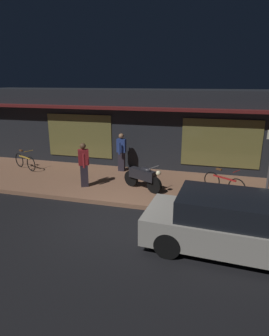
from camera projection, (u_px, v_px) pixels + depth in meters
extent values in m
plane|color=black|center=(107.00, 220.00, 8.61)|extent=(60.00, 60.00, 0.00)
cube|color=#8C6047|center=(134.00, 185.00, 11.35)|extent=(18.00, 4.00, 0.15)
cube|color=black|center=(152.00, 128.00, 13.99)|extent=(18.00, 2.80, 3.60)
cube|color=brown|center=(79.00, 136.00, 13.57)|extent=(3.20, 0.04, 2.00)
cube|color=brown|center=(221.00, 143.00, 11.96)|extent=(3.20, 0.04, 2.00)
cube|color=#591919|center=(145.00, 109.00, 12.16)|extent=(16.20, 0.50, 0.12)
cylinder|color=black|center=(131.00, 178.00, 10.93)|extent=(0.59, 0.38, 0.60)
cylinder|color=black|center=(154.00, 185.00, 10.22)|extent=(0.59, 0.38, 0.60)
cube|color=black|center=(142.00, 174.00, 10.49)|extent=(1.11, 0.74, 0.36)
ellipsoid|color=black|center=(146.00, 170.00, 10.34)|extent=(0.50, 0.41, 0.20)
sphere|color=#F9EDB7|center=(158.00, 173.00, 9.98)|extent=(0.18, 0.18, 0.18)
cylinder|color=gray|center=(154.00, 167.00, 10.05)|extent=(0.27, 0.51, 0.03)
torus|color=black|center=(212.00, 180.00, 10.60)|extent=(0.58, 0.39, 0.66)
torus|color=black|center=(237.00, 188.00, 9.89)|extent=(0.58, 0.39, 0.66)
cube|color=#A51E1E|center=(224.00, 178.00, 10.18)|extent=(0.78, 0.52, 0.06)
cube|color=brown|center=(219.00, 169.00, 10.28)|extent=(0.21, 0.18, 0.06)
cylinder|color=#A51E1E|center=(236.00, 171.00, 9.78)|extent=(0.25, 0.37, 0.02)
torus|color=black|center=(19.00, 160.00, 13.32)|extent=(0.61, 0.32, 0.66)
torus|color=black|center=(31.00, 164.00, 12.70)|extent=(0.61, 0.32, 0.66)
cube|color=#B78C2D|center=(25.00, 157.00, 12.94)|extent=(0.83, 0.42, 0.06)
cube|color=brown|center=(21.00, 151.00, 13.02)|extent=(0.22, 0.16, 0.06)
cylinder|color=#B78C2D|center=(29.00, 151.00, 12.58)|extent=(0.20, 0.39, 0.02)
cube|color=#28232D|center=(84.00, 176.00, 10.85)|extent=(0.34, 0.31, 0.85)
cube|color=maroon|center=(83.00, 157.00, 10.64)|extent=(0.44, 0.37, 0.58)
sphere|color=brown|center=(83.00, 146.00, 10.51)|extent=(0.22, 0.22, 0.22)
cylinder|color=maroon|center=(83.00, 157.00, 10.90)|extent=(0.12, 0.12, 0.52)
cylinder|color=maroon|center=(84.00, 161.00, 10.41)|extent=(0.12, 0.12, 0.52)
cube|color=#28232D|center=(122.00, 161.00, 12.74)|extent=(0.28, 0.20, 0.85)
cube|color=navy|center=(121.00, 146.00, 12.53)|extent=(0.38, 0.23, 0.58)
sphere|color=#8C6647|center=(121.00, 136.00, 12.41)|extent=(0.22, 0.22, 0.22)
cylinder|color=navy|center=(119.00, 148.00, 12.31)|extent=(0.09, 0.09, 0.52)
cylinder|color=navy|center=(123.00, 146.00, 12.79)|extent=(0.09, 0.09, 0.52)
cylinder|color=black|center=(180.00, 216.00, 8.16)|extent=(0.65, 0.26, 0.64)
cylinder|color=black|center=(168.00, 245.00, 6.75)|extent=(0.65, 0.26, 0.64)
cube|color=#9E998E|center=(230.00, 230.00, 6.97)|extent=(4.20, 2.01, 0.68)
cube|color=black|center=(225.00, 208.00, 6.86)|extent=(2.29, 1.73, 0.64)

